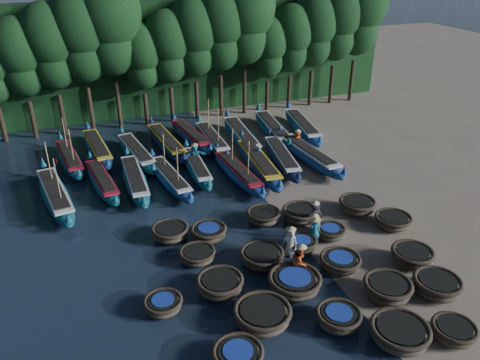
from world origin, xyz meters
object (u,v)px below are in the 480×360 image
object	(u,v)px
coracle_12	(295,282)
long_boat_4	(197,167)
coracle_20	(170,232)
coracle_17	(302,244)
coracle_9	(437,285)
coracle_14	(412,256)
coracle_11	(220,284)
long_boat_10	(97,148)
long_boat_13	(191,136)
coracle_18	(330,232)
coracle_5	(238,356)
coracle_22	(264,216)
long_boat_14	(212,140)
coracle_16	(262,256)
coracle_13	(340,262)
long_boat_12	(166,142)
long_boat_3	(170,178)
long_boat_8	(309,155)
coracle_7	(338,317)
long_boat_2	(135,180)
fisherman_0	(290,241)
coracle_8	(387,288)
long_boat_0	(56,195)
long_boat_6	(259,163)
coracle_23	(301,214)
coracle_6	(262,315)
fisherman_5	(195,155)
fisherman_1	(315,230)
coracle_4	(454,331)
coracle_3	(400,333)
coracle_10	(163,304)
fisherman_6	(297,140)
long_boat_1	(102,181)
long_boat_15	(241,136)
long_boat_17	(302,127)
long_boat_7	(282,157)
long_boat_16	(272,129)
coracle_15	(197,255)
fisherman_2	(300,261)
long_boat_5	(238,173)
coracle_21	(209,232)
fisherman_3	(314,214)
coracle_24	(357,205)
long_boat_11	(136,153)

from	to	relation	value
coracle_12	long_boat_4	size ratio (longest dim) A/B	0.34
coracle_20	coracle_17	bearing A→B (deg)	-28.61
coracle_9	coracle_14	bearing A→B (deg)	79.95
coracle_11	long_boat_10	xyz separation A→B (m)	(-3.84, 18.07, 0.10)
long_boat_13	coracle_18	bearing A→B (deg)	-84.98
coracle_5	coracle_18	xyz separation A→B (m)	(7.65, 6.37, -0.04)
coracle_22	long_boat_14	size ratio (longest dim) A/B	0.25
coracle_12	coracle_16	world-z (taller)	coracle_12
coracle_13	long_boat_12	world-z (taller)	long_boat_12
long_boat_3	long_boat_8	distance (m)	10.29
coracle_7	long_boat_4	distance (m)	16.17
coracle_7	long_boat_2	size ratio (longest dim) A/B	0.24
coracle_17	fisherman_0	size ratio (longest dim) A/B	0.96
long_boat_3	coracle_8	bearing A→B (deg)	-72.09
coracle_7	long_boat_13	size ratio (longest dim) A/B	0.25
long_boat_0	long_boat_6	bearing A→B (deg)	-9.73
coracle_14	long_boat_2	size ratio (longest dim) A/B	0.27
coracle_12	coracle_23	size ratio (longest dim) A/B	0.94
coracle_6	coracle_7	xyz separation A→B (m)	(2.95, -1.18, -0.05)
coracle_16	long_boat_0	xyz separation A→B (m)	(-9.54, 10.03, 0.14)
long_boat_0	long_boat_2	xyz separation A→B (m)	(4.92, 0.49, -0.04)
long_boat_6	fisherman_5	size ratio (longest dim) A/B	4.69
coracle_20	fisherman_1	world-z (taller)	fisherman_1
coracle_4	long_boat_10	distance (m)	26.77
long_boat_12	long_boat_10	bearing A→B (deg)	166.51
coracle_3	coracle_12	distance (m)	4.96
coracle_10	coracle_23	xyz separation A→B (m)	(9.01, 4.66, 0.07)
coracle_3	fisherman_1	size ratio (longest dim) A/B	1.55
coracle_8	fisherman_6	bearing A→B (deg)	77.39
coracle_13	long_boat_3	size ratio (longest dim) A/B	0.32
long_boat_1	long_boat_15	size ratio (longest dim) A/B	0.81
long_boat_0	fisherman_6	xyz separation A→B (m)	(17.60, 2.27, 0.32)
long_boat_6	fisherman_1	bearing A→B (deg)	-89.25
long_boat_17	fisherman_6	size ratio (longest dim) A/B	4.66
long_boat_7	long_boat_16	bearing A→B (deg)	82.66
coracle_20	long_boat_14	xyz separation A→B (m)	(5.96, 11.67, 0.12)
coracle_15	fisherman_2	xyz separation A→B (m)	(4.25, -2.91, 0.57)
long_boat_2	long_boat_5	size ratio (longest dim) A/B	1.03
long_boat_4	long_boat_12	bearing A→B (deg)	104.58
coracle_21	coracle_22	bearing A→B (deg)	9.05
long_boat_14	fisherman_3	distance (m)	13.47
coracle_5	long_boat_2	xyz separation A→B (m)	(-1.36, 15.99, 0.13)
coracle_23	coracle_24	size ratio (longest dim) A/B	1.21
coracle_15	long_boat_2	size ratio (longest dim) A/B	0.24
coracle_8	fisherman_1	distance (m)	5.01
fisherman_0	fisherman_5	xyz separation A→B (m)	(-1.71, 12.09, 0.01)
coracle_3	coracle_10	world-z (taller)	coracle_3
coracle_12	long_boat_11	distance (m)	17.90
coracle_20	fisherman_0	xyz separation A→B (m)	(5.43, -3.60, 0.45)
fisherman_5	long_boat_2	bearing A→B (deg)	-159.63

